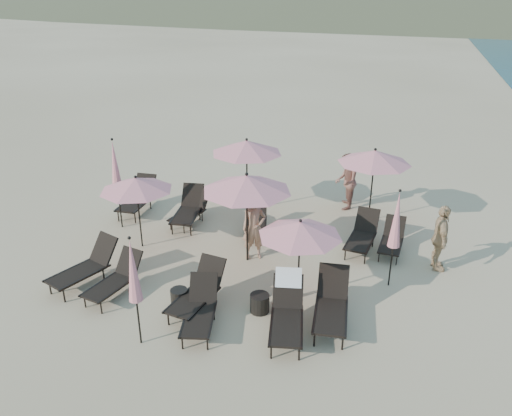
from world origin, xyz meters
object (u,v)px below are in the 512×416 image
(lounger_11, at_px, (392,239))
(side_table_0, at_px, (179,298))
(lounger_0, at_px, (86,266))
(lounger_5, at_px, (331,304))
(beachgoer_c, at_px, (440,238))
(umbrella_open_2, at_px, (300,229))
(umbrella_open_1, at_px, (247,183))
(lounger_7, at_px, (191,210))
(umbrella_closed_1, at_px, (396,220))
(lounger_4, at_px, (287,309))
(umbrella_closed_2, at_px, (115,167))
(umbrella_open_3, at_px, (247,147))
(lounger_8, at_px, (188,209))
(lounger_1, at_px, (115,279))
(lounger_10, at_px, (362,234))
(lounger_9, at_px, (256,220))
(lounger_6, at_px, (138,198))
(side_table_1, at_px, (260,303))
(beachgoer_a, at_px, (254,228))
(umbrella_open_0, at_px, (136,184))
(lounger_2, at_px, (198,291))
(lounger_3, at_px, (200,309))
(beachgoer_b, at_px, (346,181))
(umbrella_open_4, at_px, (375,157))
(umbrella_closed_0, at_px, (133,271))

(lounger_11, relative_size, side_table_0, 3.49)
(lounger_0, relative_size, lounger_11, 1.27)
(lounger_5, height_order, beachgoer_c, beachgoer_c)
(umbrella_open_2, bearing_deg, umbrella_open_1, 141.07)
(lounger_7, bearing_deg, umbrella_closed_1, -6.18)
(lounger_4, xyz_separation_m, umbrella_closed_2, (-5.99, 3.38, 1.40))
(umbrella_open_3, bearing_deg, lounger_8, -133.42)
(side_table_0, bearing_deg, lounger_0, 174.95)
(lounger_1, distance_m, umbrella_open_3, 6.03)
(lounger_10, bearing_deg, lounger_9, -175.37)
(lounger_6, bearing_deg, umbrella_open_1, -28.06)
(side_table_1, distance_m, beachgoer_a, 2.56)
(umbrella_open_1, bearing_deg, umbrella_open_2, -38.93)
(lounger_8, bearing_deg, umbrella_open_1, -43.24)
(lounger_7, bearing_deg, umbrella_open_0, -99.51)
(lounger_10, xyz_separation_m, beachgoer_a, (-2.71, -1.32, 0.43))
(beachgoer_a, bearing_deg, lounger_6, 128.01)
(lounger_2, bearing_deg, umbrella_closed_1, 37.47)
(lounger_0, distance_m, lounger_3, 3.43)
(lounger_3, height_order, lounger_8, lounger_8)
(umbrella_open_1, bearing_deg, lounger_8, 145.91)
(lounger_2, xyz_separation_m, umbrella_open_2, (2.05, 1.06, 1.34))
(lounger_4, xyz_separation_m, umbrella_open_1, (-1.73, 2.59, 1.66))
(lounger_5, bearing_deg, lounger_6, 143.28)
(lounger_6, bearing_deg, lounger_7, -11.26)
(lounger_5, distance_m, beachgoer_a, 3.36)
(side_table_0, relative_size, side_table_1, 0.98)
(lounger_1, xyz_separation_m, lounger_2, (2.09, 0.05, 0.03))
(umbrella_closed_1, xyz_separation_m, beachgoer_b, (-1.71, 4.41, -0.83))
(umbrella_open_3, distance_m, umbrella_open_4, 3.90)
(lounger_9, xyz_separation_m, umbrella_open_3, (-0.78, 1.53, 1.71))
(lounger_9, xyz_separation_m, umbrella_open_0, (-2.82, -1.74, 1.44))
(lounger_4, distance_m, umbrella_open_3, 6.56)
(umbrella_open_2, height_order, umbrella_closed_2, umbrella_closed_2)
(lounger_8, relative_size, beachgoer_a, 1.06)
(umbrella_open_4, xyz_separation_m, beachgoer_c, (1.95, -2.44, -1.20))
(lounger_1, height_order, umbrella_closed_1, umbrella_closed_1)
(umbrella_open_0, relative_size, umbrella_open_3, 0.87)
(lounger_0, relative_size, lounger_3, 1.11)
(umbrella_open_0, distance_m, umbrella_closed_2, 1.51)
(lounger_9, bearing_deg, lounger_0, -144.36)
(side_table_1, bearing_deg, lounger_10, 62.97)
(umbrella_closed_2, distance_m, beachgoer_c, 9.13)
(umbrella_open_2, distance_m, umbrella_closed_0, 3.70)
(beachgoer_a, bearing_deg, umbrella_open_1, -152.86)
(lounger_9, xyz_separation_m, umbrella_open_4, (3.10, 1.86, 1.66))
(lounger_1, height_order, lounger_10, lounger_10)
(lounger_7, height_order, lounger_10, lounger_10)
(lounger_2, height_order, lounger_8, lounger_8)
(lounger_3, bearing_deg, umbrella_closed_1, 23.15)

